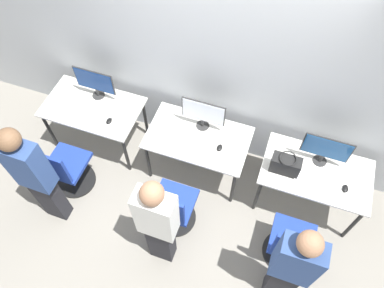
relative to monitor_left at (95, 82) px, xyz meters
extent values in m
plane|color=gray|center=(1.33, -0.52, -0.93)|extent=(20.00, 20.00, 0.00)
cube|color=#B7BCC1|center=(1.33, 0.29, 0.47)|extent=(12.00, 0.05, 2.80)
cube|color=silver|center=(0.00, -0.18, -0.24)|extent=(1.14, 0.68, 0.02)
cylinder|color=black|center=(-0.52, -0.47, -0.59)|extent=(0.04, 0.04, 0.68)
cylinder|color=black|center=(0.52, -0.47, -0.59)|extent=(0.04, 0.04, 0.68)
cylinder|color=black|center=(-0.52, 0.11, -0.59)|extent=(0.04, 0.04, 0.68)
cylinder|color=black|center=(0.52, 0.11, -0.59)|extent=(0.04, 0.04, 0.68)
cylinder|color=#2D2D2D|center=(0.00, 0.00, -0.22)|extent=(0.15, 0.15, 0.01)
cylinder|color=#2D2D2D|center=(0.00, 0.00, -0.17)|extent=(0.04, 0.04, 0.10)
cube|color=#2D2D2D|center=(0.00, 0.00, 0.02)|extent=(0.49, 0.01, 0.31)
cube|color=navy|center=(0.00, -0.01, 0.02)|extent=(0.47, 0.01, 0.28)
cube|color=silver|center=(0.00, -0.31, -0.22)|extent=(0.44, 0.16, 0.02)
ellipsoid|color=black|center=(0.30, -0.31, -0.21)|extent=(0.06, 0.09, 0.03)
cylinder|color=black|center=(-0.03, -0.85, -0.92)|extent=(0.48, 0.48, 0.03)
cylinder|color=black|center=(-0.03, -0.85, -0.71)|extent=(0.04, 0.04, 0.38)
cube|color=navy|center=(-0.03, -0.85, -0.50)|extent=(0.44, 0.44, 0.05)
cube|color=navy|center=(-0.03, -1.05, -0.25)|extent=(0.40, 0.04, 0.44)
cube|color=#232328|center=(-0.01, -1.27, -0.55)|extent=(0.25, 0.16, 0.75)
cube|color=navy|center=(-0.01, -1.27, 0.15)|extent=(0.36, 0.20, 0.65)
sphere|color=brown|center=(-0.01, -1.27, 0.58)|extent=(0.21, 0.21, 0.21)
cube|color=silver|center=(1.33, -0.18, -0.24)|extent=(1.14, 0.68, 0.02)
cylinder|color=black|center=(0.80, -0.47, -0.59)|extent=(0.04, 0.04, 0.68)
cylinder|color=black|center=(1.85, -0.47, -0.59)|extent=(0.04, 0.04, 0.68)
cylinder|color=black|center=(0.80, 0.11, -0.59)|extent=(0.04, 0.04, 0.68)
cylinder|color=black|center=(1.85, 0.11, -0.59)|extent=(0.04, 0.04, 0.68)
cylinder|color=#2D2D2D|center=(1.33, -0.01, -0.22)|extent=(0.15, 0.15, 0.01)
cylinder|color=#2D2D2D|center=(1.33, -0.01, -0.17)|extent=(0.04, 0.04, 0.10)
cube|color=#2D2D2D|center=(1.33, -0.01, 0.02)|extent=(0.49, 0.01, 0.31)
cube|color=silver|center=(1.33, -0.02, 0.02)|extent=(0.47, 0.01, 0.28)
cube|color=silver|center=(1.33, -0.27, -0.22)|extent=(0.44, 0.16, 0.02)
ellipsoid|color=black|center=(1.60, -0.24, -0.21)|extent=(0.06, 0.09, 0.03)
cylinder|color=black|center=(1.30, -0.89, -0.92)|extent=(0.48, 0.48, 0.03)
cylinder|color=black|center=(1.30, -0.89, -0.71)|extent=(0.04, 0.04, 0.38)
cube|color=navy|center=(1.30, -0.89, -0.50)|extent=(0.44, 0.44, 0.05)
cube|color=navy|center=(1.30, -1.09, -0.25)|extent=(0.40, 0.04, 0.44)
cube|color=#232328|center=(1.32, -1.31, -0.57)|extent=(0.25, 0.16, 0.73)
cube|color=white|center=(1.32, -1.31, 0.12)|extent=(0.36, 0.20, 0.64)
sphere|color=#9E7051|center=(1.32, -1.31, 0.54)|extent=(0.21, 0.21, 0.21)
cube|color=silver|center=(2.65, -0.18, -0.24)|extent=(1.14, 0.68, 0.02)
cylinder|color=black|center=(2.13, -0.47, -0.59)|extent=(0.04, 0.04, 0.68)
cylinder|color=black|center=(3.17, -0.47, -0.59)|extent=(0.04, 0.04, 0.68)
cylinder|color=black|center=(2.13, 0.11, -0.59)|extent=(0.04, 0.04, 0.68)
cylinder|color=black|center=(3.17, 0.11, -0.59)|extent=(0.04, 0.04, 0.68)
cylinder|color=#2D2D2D|center=(2.65, -0.04, -0.22)|extent=(0.15, 0.15, 0.01)
cylinder|color=#2D2D2D|center=(2.65, -0.04, -0.17)|extent=(0.04, 0.04, 0.10)
cube|color=#2D2D2D|center=(2.65, -0.04, 0.02)|extent=(0.49, 0.01, 0.31)
cube|color=navy|center=(2.65, -0.04, 0.02)|extent=(0.47, 0.01, 0.28)
cube|color=silver|center=(2.65, -0.32, -0.22)|extent=(0.44, 0.16, 0.02)
ellipsoid|color=black|center=(2.95, -0.29, -0.21)|extent=(0.06, 0.09, 0.03)
cylinder|color=black|center=(2.58, -0.87, -0.92)|extent=(0.48, 0.48, 0.03)
cylinder|color=black|center=(2.58, -0.87, -0.71)|extent=(0.04, 0.04, 0.38)
cube|color=navy|center=(2.58, -0.87, -0.50)|extent=(0.44, 0.44, 0.05)
cube|color=navy|center=(2.58, -1.08, -0.25)|extent=(0.40, 0.04, 0.44)
cube|color=#232328|center=(2.56, -1.29, -0.57)|extent=(0.25, 0.16, 0.72)
cube|color=navy|center=(2.56, -1.29, 0.11)|extent=(0.36, 0.20, 0.63)
sphere|color=#9E7051|center=(2.56, -1.29, 0.52)|extent=(0.20, 0.20, 0.20)
cube|color=black|center=(2.31, -0.28, -0.12)|extent=(0.30, 0.14, 0.22)
torus|color=black|center=(2.31, -0.28, 0.01)|extent=(0.18, 0.18, 0.01)
camera|label=1|loc=(2.04, -2.42, 3.20)|focal=35.00mm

